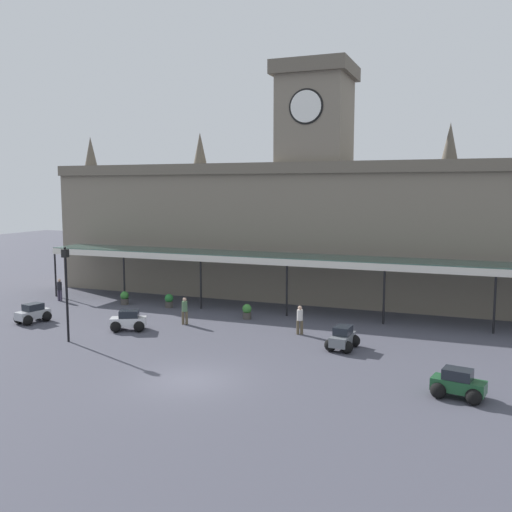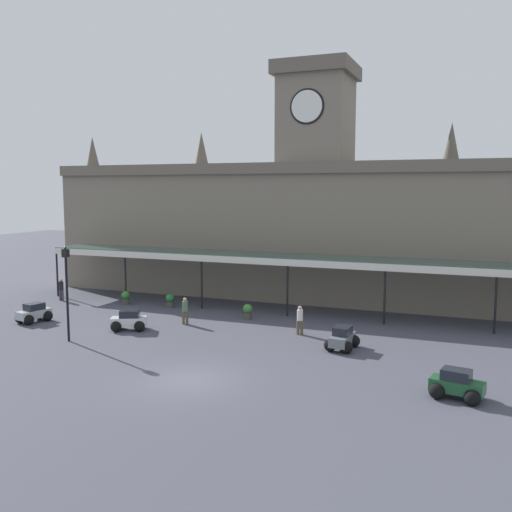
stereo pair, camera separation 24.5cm
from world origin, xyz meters
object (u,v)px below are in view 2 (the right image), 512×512
(victorian_lamppost, at_px, (67,283))
(car_grey_sedan, at_px, (342,340))
(car_silver_sedan, at_px, (34,314))
(planter_by_canopy, at_px, (247,311))
(car_white_sedan, at_px, (129,322))
(pedestrian_crossing_forecourt, at_px, (300,319))
(pedestrian_near_entrance, at_px, (61,289))
(planter_forecourt_centre, at_px, (170,300))
(planter_near_kerb, at_px, (126,298))
(pedestrian_beside_cars, at_px, (185,310))
(car_green_sedan, at_px, (457,386))

(victorian_lamppost, bearing_deg, car_grey_sedan, 15.80)
(car_grey_sedan, bearing_deg, car_silver_sedan, -176.49)
(car_grey_sedan, distance_m, planter_by_canopy, 8.56)
(car_white_sedan, xyz_separation_m, victorian_lamppost, (-1.63, -3.32, 2.71))
(pedestrian_crossing_forecourt, height_order, pedestrian_near_entrance, same)
(pedestrian_near_entrance, distance_m, planter_forecourt_centre, 8.81)
(victorian_lamppost, bearing_deg, planter_near_kerb, 106.93)
(pedestrian_crossing_forecourt, height_order, planter_near_kerb, pedestrian_crossing_forecourt)
(car_white_sedan, relative_size, pedestrian_near_entrance, 1.34)
(pedestrian_crossing_forecourt, bearing_deg, planter_by_canopy, 149.52)
(car_grey_sedan, xyz_separation_m, pedestrian_near_entrance, (-22.44, 4.94, 0.41))
(planter_near_kerb, bearing_deg, car_white_sedan, -54.06)
(planter_forecourt_centre, bearing_deg, pedestrian_near_entrance, -174.15)
(car_silver_sedan, xyz_separation_m, victorian_lamppost, (5.07, -2.85, 2.71))
(victorian_lamppost, height_order, planter_near_kerb, victorian_lamppost)
(planter_near_kerb, bearing_deg, pedestrian_crossing_forecourt, -13.96)
(car_grey_sedan, relative_size, pedestrian_near_entrance, 1.26)
(car_grey_sedan, xyz_separation_m, pedestrian_beside_cars, (-10.24, 1.79, 0.41))
(victorian_lamppost, xyz_separation_m, planter_near_kerb, (-2.93, 9.61, -2.73))
(pedestrian_near_entrance, xyz_separation_m, victorian_lamppost, (8.18, -8.97, 2.31))
(car_white_sedan, xyz_separation_m, pedestrian_near_entrance, (-9.81, 5.65, 0.41))
(pedestrian_crossing_forecourt, distance_m, planter_by_canopy, 5.01)
(pedestrian_crossing_forecourt, relative_size, pedestrian_beside_cars, 1.00)
(victorian_lamppost, bearing_deg, pedestrian_beside_cars, 55.35)
(pedestrian_crossing_forecourt, relative_size, planter_forecourt_centre, 1.74)
(car_green_sedan, bearing_deg, planter_by_canopy, 143.18)
(car_white_sedan, relative_size, victorian_lamppost, 0.43)
(car_green_sedan, distance_m, car_grey_sedan, 7.85)
(pedestrian_crossing_forecourt, distance_m, pedestrian_near_entrance, 19.72)
(pedestrian_beside_cars, relative_size, pedestrian_near_entrance, 1.00)
(pedestrian_beside_cars, xyz_separation_m, victorian_lamppost, (-4.03, -5.82, 2.31))
(victorian_lamppost, bearing_deg, pedestrian_crossing_forecourt, 28.18)
(pedestrian_beside_cars, distance_m, victorian_lamppost, 7.45)
(pedestrian_crossing_forecourt, height_order, planter_forecourt_centre, pedestrian_crossing_forecourt)
(pedestrian_crossing_forecourt, distance_m, pedestrian_beside_cars, 7.30)
(planter_forecourt_centre, bearing_deg, car_white_sedan, -80.88)
(planter_by_canopy, bearing_deg, pedestrian_beside_cars, -137.23)
(car_white_sedan, bearing_deg, car_green_sedan, -13.75)
(car_green_sedan, relative_size, car_white_sedan, 0.97)
(car_white_sedan, bearing_deg, pedestrian_beside_cars, 46.27)
(pedestrian_crossing_forecourt, distance_m, victorian_lamppost, 13.05)
(car_grey_sedan, distance_m, victorian_lamppost, 15.07)
(planter_near_kerb, bearing_deg, car_grey_sedan, -17.96)
(car_grey_sedan, height_order, pedestrian_beside_cars, pedestrian_beside_cars)
(car_green_sedan, xyz_separation_m, car_silver_sedan, (-25.19, 4.05, 0.00))
(planter_by_canopy, bearing_deg, car_green_sedan, -36.82)
(car_green_sedan, xyz_separation_m, planter_by_canopy, (-13.09, 9.80, -0.01))
(pedestrian_near_entrance, relative_size, victorian_lamppost, 0.32)
(planter_near_kerb, bearing_deg, car_green_sedan, -25.13)
(planter_near_kerb, height_order, planter_forecourt_centre, same)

